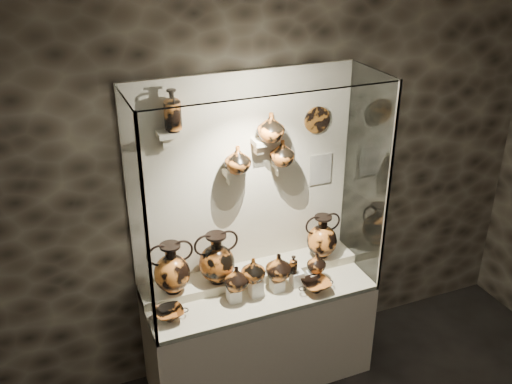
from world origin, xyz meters
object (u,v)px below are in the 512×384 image
(jug_b, at_px, (253,270))
(kylix_left, at_px, (169,314))
(amphora_right, at_px, (322,236))
(ovoid_vase_c, at_px, (282,153))
(ovoid_vase_b, at_px, (271,127))
(amphora_left, at_px, (172,268))
(ovoid_vase_a, at_px, (238,159))
(lekythos_small, at_px, (293,264))
(jug_c, at_px, (278,266))
(amphora_mid, at_px, (217,258))
(jug_e, at_px, (316,263))
(jug_a, at_px, (236,278))
(lekythos_tall, at_px, (172,108))
(kylix_right, at_px, (316,285))

(jug_b, relative_size, kylix_left, 0.73)
(amphora_right, relative_size, ovoid_vase_c, 1.90)
(ovoid_vase_b, bearing_deg, kylix_left, -150.68)
(amphora_left, height_order, amphora_right, amphora_left)
(jug_b, distance_m, ovoid_vase_a, 0.80)
(lekythos_small, bearing_deg, kylix_left, -162.83)
(jug_c, bearing_deg, amphora_mid, 142.74)
(jug_b, height_order, jug_e, jug_b)
(jug_a, xyz_separation_m, ovoid_vase_c, (0.46, 0.26, 0.79))
(lekythos_tall, height_order, ovoid_vase_c, lekythos_tall)
(ovoid_vase_b, bearing_deg, lekythos_small, -60.13)
(kylix_left, xyz_separation_m, kylix_right, (1.08, -0.09, 0.00))
(ovoid_vase_c, bearing_deg, jug_b, -138.72)
(jug_a, relative_size, jug_e, 1.21)
(kylix_left, bearing_deg, ovoid_vase_b, 19.90)
(jug_e, relative_size, ovoid_vase_a, 0.78)
(jug_a, distance_m, lekythos_tall, 1.27)
(jug_a, xyz_separation_m, lekythos_tall, (-0.31, 0.29, 1.20))
(amphora_mid, relative_size, jug_b, 2.15)
(kylix_right, bearing_deg, ovoid_vase_b, 112.79)
(amphora_right, height_order, ovoid_vase_c, ovoid_vase_c)
(lekythos_small, distance_m, lekythos_tall, 1.44)
(kylix_left, bearing_deg, jug_a, 5.35)
(ovoid_vase_c, bearing_deg, ovoid_vase_b, -171.51)
(amphora_left, distance_m, kylix_left, 0.32)
(ovoid_vase_b, bearing_deg, amphora_right, 5.27)
(jug_e, bearing_deg, lekythos_tall, 155.63)
(amphora_right, xyz_separation_m, jug_b, (-0.66, -0.19, -0.03))
(amphora_left, relative_size, jug_b, 2.11)
(jug_e, relative_size, lekythos_tall, 0.49)
(jug_e, height_order, ovoid_vase_b, ovoid_vase_b)
(amphora_right, bearing_deg, jug_a, 169.80)
(ovoid_vase_a, bearing_deg, jug_b, -82.91)
(lekythos_tall, distance_m, ovoid_vase_c, 0.87)
(amphora_left, relative_size, ovoid_vase_c, 2.07)
(lekythos_small, bearing_deg, amphora_mid, 175.65)
(jug_b, relative_size, lekythos_small, 1.13)
(jug_a, bearing_deg, kylix_left, -175.12)
(jug_a, height_order, jug_e, jug_a)
(jug_a, bearing_deg, ovoid_vase_b, 36.04)
(amphora_right, relative_size, lekythos_small, 2.18)
(amphora_left, bearing_deg, ovoid_vase_a, 0.27)
(amphora_mid, bearing_deg, kylix_right, -6.55)
(amphora_mid, bearing_deg, jug_c, -3.28)
(ovoid_vase_c, bearing_deg, lekythos_tall, -178.07)
(ovoid_vase_a, relative_size, ovoid_vase_b, 0.96)
(jug_e, height_order, lekythos_small, lekythos_small)
(jug_e, bearing_deg, amphora_right, 44.79)
(kylix_right, bearing_deg, lekythos_tall, 148.12)
(amphora_right, relative_size, ovoid_vase_a, 1.83)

